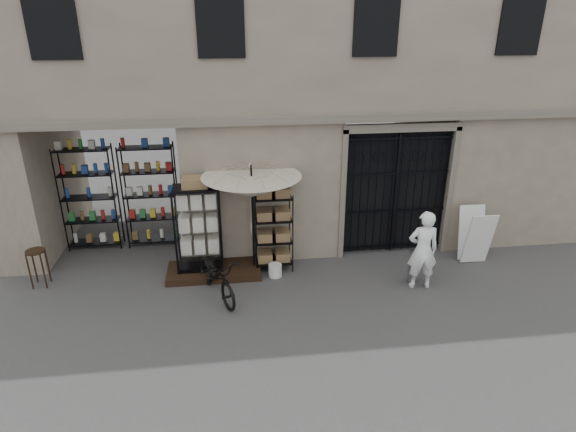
{
  "coord_description": "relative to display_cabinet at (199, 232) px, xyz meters",
  "views": [
    {
      "loc": [
        -1.97,
        -7.76,
        5.21
      ],
      "look_at": [
        -0.8,
        1.4,
        1.35
      ],
      "focal_mm": 30.0,
      "sensor_mm": 36.0,
      "label": 1
    }
  ],
  "objects": [
    {
      "name": "main_building",
      "position": [
        2.68,
        2.36,
        3.53
      ],
      "size": [
        14.0,
        4.0,
        9.0
      ],
      "primitive_type": "cube",
      "color": "gray",
      "rests_on": "ground"
    },
    {
      "name": "shop_recess",
      "position": [
        -1.82,
        1.16,
        0.53
      ],
      "size": [
        3.0,
        1.7,
        3.0
      ],
      "primitive_type": "cube",
      "color": "black",
      "rests_on": "ground"
    },
    {
      "name": "step_platform",
      "position": [
        0.28,
        -0.09,
        -0.9
      ],
      "size": [
        2.0,
        0.9,
        0.15
      ],
      "primitive_type": "cube",
      "color": "black",
      "rests_on": "ground"
    },
    {
      "name": "steel_bollard",
      "position": [
        4.39,
        -0.94,
        -0.6
      ],
      "size": [
        0.17,
        0.17,
        0.74
      ],
      "primitive_type": "cylinder",
      "rotation": [
        0.0,
        0.0,
        0.28
      ],
      "color": "slate",
      "rests_on": "ground"
    },
    {
      "name": "shopkeeper",
      "position": [
        4.5,
        -1.14,
        -0.97
      ],
      "size": [
        0.75,
        1.73,
        0.4
      ],
      "primitive_type": "imported",
      "rotation": [
        0.0,
        0.0,
        3.06
      ],
      "color": "white",
      "rests_on": "ground"
    },
    {
      "name": "easel_sign",
      "position": [
        6.11,
        -0.23,
        -0.33
      ],
      "size": [
        0.61,
        0.7,
        1.24
      ],
      "rotation": [
        0.0,
        0.0,
        -0.03
      ],
      "color": "silver",
      "rests_on": "ground"
    },
    {
      "name": "white_bucket",
      "position": [
        1.59,
        -0.34,
        -0.84
      ],
      "size": [
        0.34,
        0.34,
        0.27
      ],
      "primitive_type": "cylinder",
      "rotation": [
        0.0,
        0.0,
        -0.23
      ],
      "color": "silver",
      "rests_on": "ground"
    },
    {
      "name": "display_cabinet",
      "position": [
        0.0,
        0.0,
        0.0
      ],
      "size": [
        1.04,
        0.81,
        1.99
      ],
      "rotation": [
        0.0,
        0.0,
        -0.3
      ],
      "color": "black",
      "rests_on": "step_platform"
    },
    {
      "name": "shop_shelving",
      "position": [
        -1.87,
        1.66,
        0.28
      ],
      "size": [
        2.7,
        0.5,
        2.5
      ],
      "primitive_type": "cube",
      "color": "black",
      "rests_on": "ground"
    },
    {
      "name": "iron_gate",
      "position": [
        4.43,
        0.64,
        0.52
      ],
      "size": [
        2.5,
        0.21,
        3.0
      ],
      "color": "black",
      "rests_on": "ground"
    },
    {
      "name": "wire_rack",
      "position": [
        1.6,
        0.08,
        -0.1
      ],
      "size": [
        0.82,
        0.62,
        1.79
      ],
      "rotation": [
        0.0,
        0.0,
        0.08
      ],
      "color": "black",
      "rests_on": "ground"
    },
    {
      "name": "ground",
      "position": [
        2.68,
        -1.64,
        -0.97
      ],
      "size": [
        80.0,
        80.0,
        0.0
      ],
      "primitive_type": "plane",
      "color": "black",
      "rests_on": "ground"
    },
    {
      "name": "market_umbrella",
      "position": [
        1.15,
        -0.08,
        1.12
      ],
      "size": [
        2.29,
        2.31,
        2.92
      ],
      "rotation": [
        0.0,
        0.0,
        0.34
      ],
      "color": "black",
      "rests_on": "ground"
    },
    {
      "name": "bicycle",
      "position": [
        0.36,
        -0.99,
        -0.97
      ],
      "size": [
        0.91,
        1.06,
        1.71
      ],
      "primitive_type": "imported",
      "rotation": [
        0.0,
        0.0,
        0.41
      ],
      "color": "black",
      "rests_on": "ground"
    },
    {
      "name": "wooden_stool",
      "position": [
        -3.29,
        -0.1,
        -0.55
      ],
      "size": [
        0.44,
        0.44,
        0.81
      ],
      "rotation": [
        0.0,
        0.0,
        -0.17
      ],
      "color": "black",
      "rests_on": "ground"
    }
  ]
}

